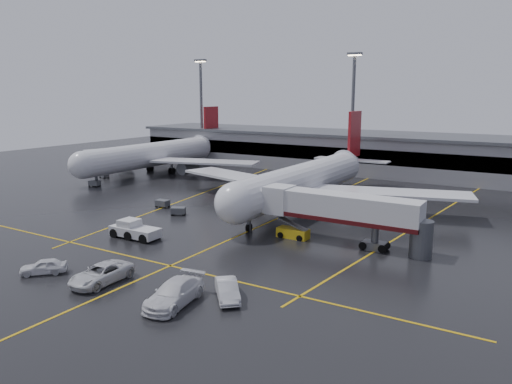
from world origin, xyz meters
The scene contains 22 objects.
ground centered at (0.00, 0.00, 0.00)m, with size 220.00×220.00×0.00m, color black.
apron_line_centre centered at (0.00, 0.00, 0.01)m, with size 0.25×90.00×0.02m, color gold.
apron_line_stop centered at (0.00, -22.00, 0.01)m, with size 60.00×0.25×0.02m, color gold.
apron_line_left centered at (-20.00, 10.00, 0.01)m, with size 0.25×70.00×0.02m, color gold.
apron_line_right centered at (18.00, 10.00, 0.01)m, with size 0.25×70.00×0.02m, color gold.
terminal centered at (0.00, 47.93, 4.32)m, with size 122.00×19.00×8.60m.
light_mast_left centered at (-45.00, 42.00, 14.47)m, with size 3.00×1.20×25.45m.
light_mast_mid centered at (-5.00, 42.00, 14.47)m, with size 3.00×1.20×25.45m.
main_airliner centered at (0.00, 9.70, 4.21)m, with size 48.80×45.60×14.10m.
second_airliner centered at (-42.00, 21.70, 4.21)m, with size 48.80×45.60×14.10m.
jet_bridge centered at (11.87, -6.00, 3.93)m, with size 19.90×3.40×6.05m.
pushback_tractor centered at (-10.31, -16.70, 0.91)m, with size 6.42×2.85×2.27m.
belt_loader centered at (6.12, -6.69, 0.60)m, with size 3.88×1.87×2.44m.
service_van_a centered at (-2.37, -28.77, 0.88)m, with size 2.92×6.33×1.76m, color silver.
service_van_b centered at (6.47, -28.86, 0.98)m, with size 2.74×6.74×1.96m, color silver.
service_van_c centered at (9.57, -25.66, 0.81)m, with size 1.71×4.89×1.61m, color silver.
service_van_d centered at (-8.99, -30.05, 0.74)m, with size 1.74×4.33×1.47m, color silver.
baggage_cart_a centered at (-13.21, -5.12, 0.63)m, with size 2.38×2.09×1.12m.
baggage_cart_b centered at (-18.53, -2.54, 0.63)m, with size 2.05×1.38×1.12m.
baggage_cart_c centered at (-12.88, 5.38, 0.63)m, with size 2.21×1.66×1.12m.
baggage_cart_d centered at (-47.02, 11.33, 0.63)m, with size 2.26×1.75×1.12m.
baggage_cart_e centered at (-41.11, 3.76, 0.63)m, with size 2.20×1.63×1.12m.
Camera 1 is at (32.06, -57.84, 17.17)m, focal length 34.43 mm.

